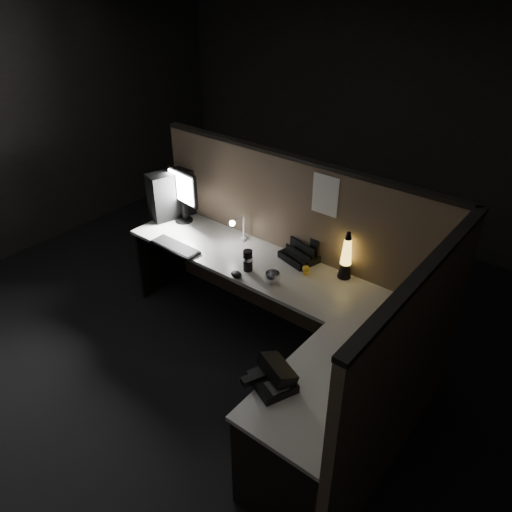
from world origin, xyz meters
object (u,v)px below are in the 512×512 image
Objects in this scene: pc_tower at (172,194)px; lava_lamp at (346,259)px; monitor at (183,191)px; keyboard at (175,247)px; desk_phone at (273,376)px.

lava_lamp is at bearing 20.30° from pc_tower.
keyboard is (0.29, -0.40, -0.28)m from monitor.
monitor is at bearing 16.44° from pc_tower.
pc_tower reaches higher than keyboard.
lava_lamp is at bearing 22.01° from keyboard.
lava_lamp is 1.22m from desk_phone.
monitor is 1.57× the size of desk_phone.
monitor reaches higher than keyboard.
lava_lamp reaches higher than desk_phone.
monitor reaches higher than desk_phone.
pc_tower is 1.75m from lava_lamp.
lava_lamp is (1.59, 0.10, -0.13)m from monitor.
pc_tower is at bearing -173.16° from monitor.
desk_phone reaches higher than keyboard.
pc_tower is 0.17m from monitor.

